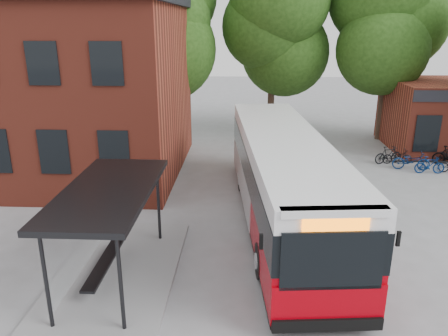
{
  "coord_description": "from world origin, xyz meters",
  "views": [
    {
      "loc": [
        -0.73,
        -12.12,
        7.24
      ],
      "look_at": [
        -1.48,
        3.51,
        2.0
      ],
      "focal_mm": 35.0,
      "sensor_mm": 36.0,
      "label": 1
    }
  ],
  "objects_px": {
    "bicycle_2": "(411,161)",
    "bicycle_3": "(430,165)",
    "bicycle_1": "(388,155)",
    "bicycle_0": "(397,157)",
    "bus_shelter": "(112,234)",
    "city_bus": "(283,180)"
  },
  "relations": [
    {
      "from": "bicycle_2",
      "to": "bicycle_3",
      "type": "xyz_separation_m",
      "value": [
        0.72,
        -0.56,
        -0.04
      ]
    },
    {
      "from": "bicycle_1",
      "to": "bicycle_3",
      "type": "bearing_deg",
      "value": -152.76
    },
    {
      "from": "bicycle_0",
      "to": "bicycle_1",
      "type": "relative_size",
      "value": 0.97
    },
    {
      "from": "bus_shelter",
      "to": "bicycle_2",
      "type": "distance_m",
      "value": 16.34
    },
    {
      "from": "bicycle_0",
      "to": "bicycle_2",
      "type": "distance_m",
      "value": 1.05
    },
    {
      "from": "city_bus",
      "to": "bicycle_3",
      "type": "bearing_deg",
      "value": 31.9
    },
    {
      "from": "bus_shelter",
      "to": "bicycle_3",
      "type": "distance_m",
      "value": 16.55
    },
    {
      "from": "bicycle_2",
      "to": "bicycle_3",
      "type": "bearing_deg",
      "value": -119.82
    },
    {
      "from": "city_bus",
      "to": "bicycle_3",
      "type": "height_order",
      "value": "city_bus"
    },
    {
      "from": "bus_shelter",
      "to": "bicycle_2",
      "type": "relative_size",
      "value": 3.79
    },
    {
      "from": "bicycle_2",
      "to": "bicycle_3",
      "type": "height_order",
      "value": "bicycle_2"
    },
    {
      "from": "city_bus",
      "to": "bicycle_1",
      "type": "height_order",
      "value": "city_bus"
    },
    {
      "from": "city_bus",
      "to": "bicycle_2",
      "type": "height_order",
      "value": "city_bus"
    },
    {
      "from": "bicycle_0",
      "to": "bicycle_2",
      "type": "height_order",
      "value": "bicycle_2"
    },
    {
      "from": "bicycle_0",
      "to": "bicycle_2",
      "type": "bearing_deg",
      "value": -159.25
    },
    {
      "from": "bicycle_0",
      "to": "bicycle_2",
      "type": "relative_size",
      "value": 0.84
    },
    {
      "from": "city_bus",
      "to": "bicycle_1",
      "type": "xyz_separation_m",
      "value": [
        6.29,
        7.51,
        -1.2
      ]
    },
    {
      "from": "bus_shelter",
      "to": "bicycle_1",
      "type": "bearing_deg",
      "value": 45.42
    },
    {
      "from": "bicycle_0",
      "to": "bicycle_1",
      "type": "xyz_separation_m",
      "value": [
        -0.47,
        0.03,
        0.07
      ]
    },
    {
      "from": "bicycle_0",
      "to": "bicycle_1",
      "type": "distance_m",
      "value": 0.48
    },
    {
      "from": "city_bus",
      "to": "bicycle_0",
      "type": "height_order",
      "value": "city_bus"
    },
    {
      "from": "bus_shelter",
      "to": "city_bus",
      "type": "height_order",
      "value": "city_bus"
    }
  ]
}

